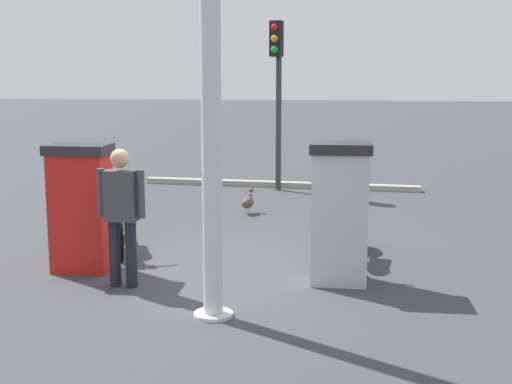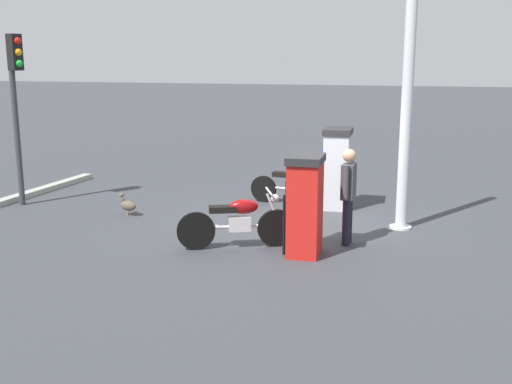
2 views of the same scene
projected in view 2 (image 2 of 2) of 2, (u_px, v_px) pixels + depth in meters
name	position (u px, v px, depth m)	size (l,w,h in m)	color
ground_plane	(297.00, 226.00, 11.41)	(120.00, 120.00, 0.00)	#383A3F
fuel_pump_near	(337.00, 168.00, 12.60)	(0.61, 0.73, 1.66)	silver
fuel_pump_far	(305.00, 205.00, 9.62)	(0.58, 0.78, 1.59)	red
motorcycle_near_pump	(294.00, 184.00, 12.98)	(1.90, 0.58, 0.92)	black
motorcycle_far_pump	(238.00, 221.00, 10.02)	(1.79, 0.91, 0.95)	black
attendant_person	(348.00, 190.00, 10.13)	(0.23, 0.57, 1.60)	#1E1E2D
wandering_duck	(128.00, 205.00, 12.13)	(0.44, 0.26, 0.44)	brown
roadside_traffic_light	(16.00, 90.00, 12.52)	(0.40, 0.28, 3.52)	#38383A
canopy_support_pole	(407.00, 103.00, 10.79)	(0.40, 0.40, 4.70)	silver
road_edge_kerb	(6.00, 201.00, 13.14)	(0.53, 6.08, 0.12)	#9E9E93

